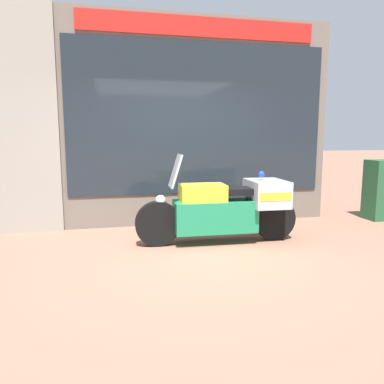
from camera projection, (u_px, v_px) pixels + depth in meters
The scene contains 4 objects.
ground_plane at pixel (196, 257), 4.80m from camera, with size 60.00×60.00×0.00m, color #8E604C.
shop_building at pixel (144, 122), 6.37m from camera, with size 5.72×0.55×3.53m.
window_display at pixel (195, 196), 6.79m from camera, with size 4.21×0.30×1.86m.
paramedic_motorcycle at pixel (228, 207), 5.39m from camera, with size 2.36×0.71×1.29m.
Camera 1 is at (-1.06, -4.50, 1.54)m, focal length 35.00 mm.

